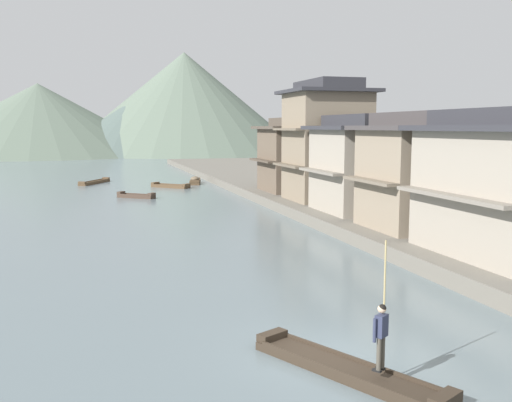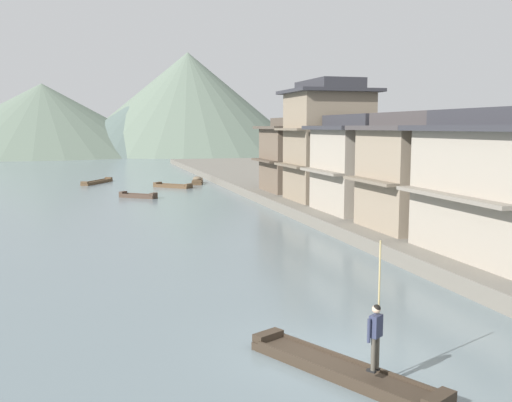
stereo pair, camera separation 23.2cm
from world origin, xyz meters
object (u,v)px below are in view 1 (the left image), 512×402
boat_moored_nearest (95,182)px  house_waterfront_narrow (326,141)px  boatman_person (381,329)px  house_waterfront_nearest (511,185)px  house_waterfront_tall (362,164)px  boat_foreground_poled (347,370)px  boat_moored_far (195,181)px  boat_moored_second (171,186)px  house_waterfront_far (299,155)px  house_waterfront_second (419,172)px  boat_moored_third (136,196)px

boat_moored_nearest → house_waterfront_narrow: size_ratio=0.62×
boatman_person → house_waterfront_nearest: house_waterfront_nearest is taller
house_waterfront_tall → boat_foreground_poled: bearing=-117.0°
boat_moored_far → house_waterfront_nearest: (5.75, -41.85, 3.39)m
boat_moored_second → house_waterfront_tall: 26.69m
boat_foreground_poled → house_waterfront_far: bearing=71.6°
house_waterfront_tall → house_waterfront_narrow: 6.21m
house_waterfront_nearest → house_waterfront_second: (0.04, 7.03, 0.02)m
house_waterfront_second → boat_moored_second: bearing=105.7°
boat_foreground_poled → boat_moored_far: bearing=84.1°
house_waterfront_tall → boat_moored_far: bearing=101.6°
boat_foreground_poled → boat_moored_far: size_ratio=1.47×
house_waterfront_second → house_waterfront_far: bearing=89.0°
boat_moored_third → house_waterfront_far: (13.26, -4.45, 3.53)m
boat_moored_nearest → house_waterfront_far: house_waterfront_far is taller
boat_moored_third → house_waterfront_second: house_waterfront_second is taller
boatman_person → house_waterfront_second: 18.88m
house_waterfront_far → house_waterfront_nearest: bearing=-90.8°
boat_moored_far → house_waterfront_far: size_ratio=0.52×
house_waterfront_nearest → house_waterfront_far: size_ratio=1.16×
house_waterfront_second → house_waterfront_tall: bearing=90.2°
house_waterfront_nearest → house_waterfront_narrow: bearing=89.7°
boat_foreground_poled → boatman_person: boatman_person is taller
boat_moored_nearest → house_waterfront_nearest: 48.14m
house_waterfront_nearest → boat_moored_nearest: bearing=109.7°
boat_moored_second → house_waterfront_far: 15.83m
boat_moored_third → house_waterfront_far: size_ratio=0.46×
boat_foreground_poled → boat_moored_third: (-2.00, 38.38, 0.04)m
boat_moored_nearest → boat_moored_far: size_ratio=1.48×
boatman_person → boat_moored_third: bearing=93.6°
boatman_person → house_waterfront_tall: bearing=64.8°
boat_moored_third → house_waterfront_nearest: house_waterfront_nearest is taller
boat_foreground_poled → house_waterfront_narrow: bearing=68.2°
boat_moored_third → boatman_person: bearing=-86.4°
boat_moored_nearest → house_waterfront_second: bearing=-67.0°
boat_moored_third → house_waterfront_nearest: size_ratio=0.39×
boat_moored_nearest → boat_moored_second: 9.85m
house_waterfront_nearest → house_waterfront_second: size_ratio=1.28×
boat_foreground_poled → boat_moored_nearest: bearing=95.7°
boatman_person → boat_moored_nearest: boatman_person is taller
boatman_person → house_waterfront_far: house_waterfront_far is taller
boat_moored_nearest → boat_foreground_poled: bearing=-84.3°
boatman_person → house_waterfront_tall: size_ratio=0.46×
house_waterfront_far → boat_moored_third: bearing=161.5°
boatman_person → house_waterfront_tall: 24.65m
house_waterfront_tall → boat_moored_nearest: bearing=117.2°
house_waterfront_nearest → house_waterfront_far: bearing=89.2°
house_waterfront_nearest → house_waterfront_narrow: (0.10, 19.77, 1.32)m
boatman_person → boat_foreground_poled: bearing=118.5°
boat_moored_far → boat_moored_nearest: bearing=162.1°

